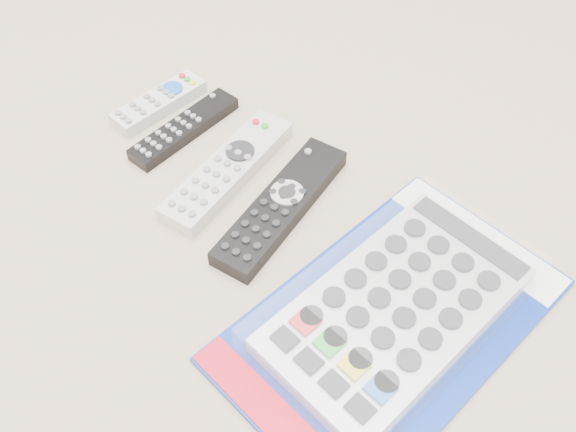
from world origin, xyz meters
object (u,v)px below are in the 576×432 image
Objects in this scene: remote_silver_dvd at (228,170)px; jumbo_remote_packaged at (396,307)px; remote_small_grey at (159,102)px; remote_slim_black at (184,128)px; remote_large_black at (281,206)px.

remote_silver_dvd is 0.56× the size of jumbo_remote_packaged.
remote_slim_black is (0.06, -0.02, -0.00)m from remote_small_grey.
remote_slim_black is at bearing -8.41° from remote_small_grey.
remote_small_grey is at bearing 176.68° from jumbo_remote_packaged.
remote_slim_black is 0.44× the size of jumbo_remote_packaged.
remote_silver_dvd is at bearing -7.70° from remote_small_grey.
jumbo_remote_packaged reaches higher than remote_silver_dvd.
remote_large_black is at bearing -5.90° from remote_slim_black.
remote_small_grey is at bearing 161.45° from remote_silver_dvd.
remote_small_grey is 0.25m from remote_large_black.
remote_silver_dvd is (0.10, -0.02, 0.00)m from remote_slim_black.
remote_slim_black is 0.10m from remote_silver_dvd.
remote_silver_dvd and remote_large_black have the same top height.
remote_slim_black is 0.19m from remote_large_black.
remote_large_black is 0.59× the size of jumbo_remote_packaged.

